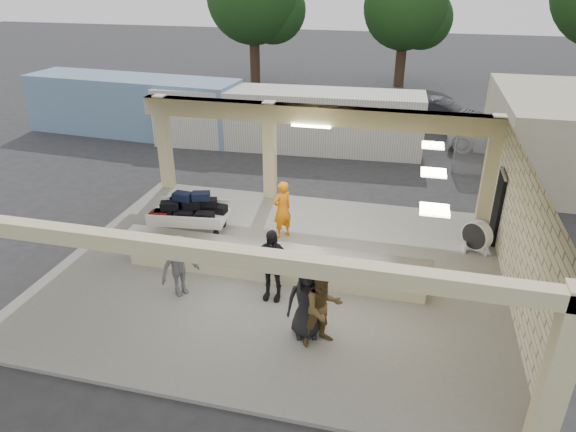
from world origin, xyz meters
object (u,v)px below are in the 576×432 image
(passenger_c, at_px, (179,266))
(container_blue, at_px, (134,106))
(baggage_counter, at_px, (271,263))
(luggage_cart, at_px, (189,211))
(car_white_a, at_px, (513,136))
(passenger_a, at_px, (323,308))
(passenger_b, at_px, (272,265))
(container_white, at_px, (287,119))
(baggage_handler, at_px, (282,210))
(passenger_d, at_px, (307,301))
(drum_fan, at_px, (477,236))
(car_dark, at_px, (440,114))

(passenger_c, bearing_deg, container_blue, 66.86)
(baggage_counter, relative_size, luggage_cart, 3.35)
(baggage_counter, bearing_deg, car_white_a, 58.96)
(baggage_counter, xyz_separation_m, car_white_a, (7.69, 12.78, 0.19))
(luggage_cart, relative_size, passenger_c, 1.48)
(passenger_c, bearing_deg, passenger_a, -70.60)
(passenger_b, distance_m, container_white, 12.35)
(baggage_handler, relative_size, container_white, 0.15)
(passenger_c, distance_m, passenger_d, 3.50)
(baggage_counter, height_order, passenger_b, passenger_b)
(luggage_cart, bearing_deg, passenger_a, -47.23)
(luggage_cart, bearing_deg, passenger_b, -46.37)
(passenger_b, height_order, passenger_d, passenger_b)
(baggage_counter, height_order, container_blue, container_blue)
(car_white_a, height_order, container_blue, container_blue)
(luggage_cart, distance_m, passenger_d, 6.08)
(drum_fan, distance_m, passenger_c, 8.44)
(passenger_a, height_order, container_blue, container_blue)
(luggage_cart, distance_m, drum_fan, 8.60)
(container_white, bearing_deg, passenger_c, -91.09)
(drum_fan, bearing_deg, passenger_a, -84.39)
(baggage_counter, bearing_deg, container_white, 101.90)
(baggage_handler, bearing_deg, baggage_counter, 46.46)
(drum_fan, height_order, container_blue, container_blue)
(baggage_handler, distance_m, container_blue, 13.52)
(car_dark, bearing_deg, passenger_d, -174.25)
(baggage_handler, xyz_separation_m, container_blue, (-9.96, 9.13, 0.39))
(car_dark, height_order, container_white, container_white)
(baggage_handler, relative_size, container_blue, 0.17)
(baggage_handler, distance_m, container_white, 9.08)
(baggage_counter, relative_size, car_dark, 1.82)
(passenger_b, relative_size, car_white_a, 0.35)
(container_white, bearing_deg, luggage_cart, -97.70)
(container_white, distance_m, container_blue, 7.92)
(passenger_c, xyz_separation_m, container_white, (-0.35, 12.47, 0.40))
(baggage_handler, relative_size, passenger_d, 0.99)
(passenger_c, bearing_deg, passenger_d, -69.31)
(drum_fan, distance_m, car_dark, 13.22)
(passenger_c, height_order, passenger_d, passenger_d)
(baggage_counter, height_order, baggage_handler, baggage_handler)
(container_blue, bearing_deg, car_white_a, 7.97)
(passenger_a, relative_size, passenger_c, 1.11)
(car_dark, bearing_deg, baggage_handler, 176.04)
(baggage_handler, xyz_separation_m, passenger_c, (-1.70, -3.62, -0.08))
(baggage_counter, relative_size, passenger_b, 4.30)
(passenger_b, xyz_separation_m, car_dark, (4.33, 16.85, -0.30))
(luggage_cart, bearing_deg, container_white, 78.01)
(passenger_d, relative_size, container_blue, 0.17)
(passenger_a, bearing_deg, drum_fan, 20.21)
(passenger_b, relative_size, container_white, 0.16)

